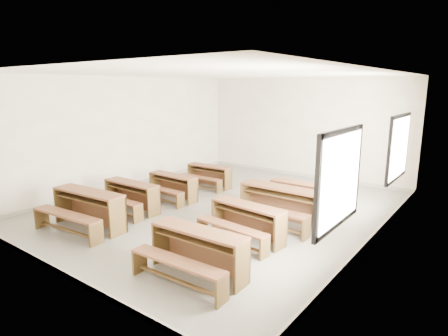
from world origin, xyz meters
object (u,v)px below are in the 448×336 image
Objects in this scene: desk_set_3 at (208,174)px; desk_set_5 at (246,220)px; desk_set_1 at (130,194)px; desk_set_6 at (279,202)px; desk_set_0 at (87,207)px; desk_set_4 at (197,249)px; desk_set_7 at (299,194)px; desk_set_2 at (172,185)px.

desk_set_5 is (3.10, -2.65, 0.04)m from desk_set_3.
desk_set_1 is 3.51m from desk_set_6.
desk_set_3 is (-0.12, 4.13, -0.10)m from desk_set_0.
desk_set_0 is at bearing 175.29° from desk_set_4.
desk_set_7 is at bearing 47.19° from desk_set_0.
desk_set_1 is at bearing -93.83° from desk_set_2.
desk_set_3 is at bearing 125.33° from desk_set_4.
desk_set_5 reaches higher than desk_set_1.
desk_set_5 is at bearing 21.87° from desk_set_0.
desk_set_5 is at bearing -18.02° from desk_set_2.
desk_set_4 is 2.81m from desk_set_6.
desk_set_6 is (3.05, 2.67, 0.01)m from desk_set_0.
desk_set_0 reaches higher than desk_set_3.
desk_set_4 is at bearing -88.00° from desk_set_6.
desk_set_5 is 0.90× the size of desk_set_6.
desk_set_6 is at bearing 22.78° from desk_set_1.
desk_set_1 is 3.61m from desk_set_4.
desk_set_1 is 3.17m from desk_set_5.
desk_set_0 is at bearing -138.87° from desk_set_6.
desk_set_2 is 4.19m from desk_set_4.
desk_set_5 is (-0.16, 1.62, -0.02)m from desk_set_4.
desk_set_7 is at bearing -8.12° from desk_set_3.
desk_set_7 is at bearing 95.09° from desk_set_5.
desk_set_6 is (3.22, 1.39, 0.07)m from desk_set_1.
desk_set_4 is 0.93× the size of desk_set_6.
desk_set_0 is at bearing -128.54° from desk_set_7.
desk_set_6 reaches higher than desk_set_5.
desk_set_3 is 3.49m from desk_set_6.
desk_set_0 reaches higher than desk_set_7.
desk_set_4 is (3.15, -0.15, -0.03)m from desk_set_0.
desk_set_4 is at bearing -23.68° from desk_set_1.
desk_set_6 is (3.11, 0.12, 0.09)m from desk_set_2.
desk_set_5 is (3.16, 0.21, 0.00)m from desk_set_1.
desk_set_7 is at bearing 23.23° from desk_set_2.
desk_set_0 reaches higher than desk_set_2.
desk_set_6 is (0.06, 1.19, 0.06)m from desk_set_5.
desk_set_0 is 1.25× the size of desk_set_7.
desk_set_6 is at bearing 92.09° from desk_set_5.
desk_set_6 reaches higher than desk_set_3.
desk_set_2 is 0.82× the size of desk_set_6.
desk_set_5 is at bearing 3.17° from desk_set_1.
desk_set_2 is at bearing 86.98° from desk_set_0.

